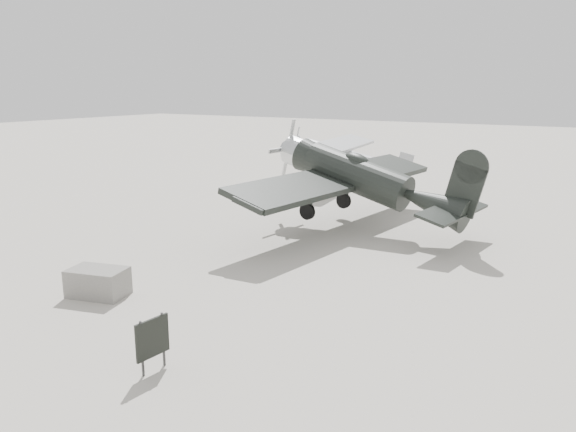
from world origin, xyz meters
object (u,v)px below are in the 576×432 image
highwing_monoplane (346,154)px  sign_board (152,339)px  equipment_block (98,282)px  lowwing_monoplane (366,180)px

highwing_monoplane → sign_board: (6.72, -23.48, -1.14)m
equipment_block → lowwing_monoplane: bearing=72.1°
lowwing_monoplane → sign_board: lowwing_monoplane is taller
lowwing_monoplane → sign_board: size_ratio=10.38×
sign_board → equipment_block: bearing=158.3°
lowwing_monoplane → highwing_monoplane: (-5.72, 10.06, -0.30)m
highwing_monoplane → sign_board: 24.45m
lowwing_monoplane → sign_board: (1.01, -13.42, -1.44)m
equipment_block → highwing_monoplane: bearing=95.9°
highwing_monoplane → equipment_block: size_ratio=6.52×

